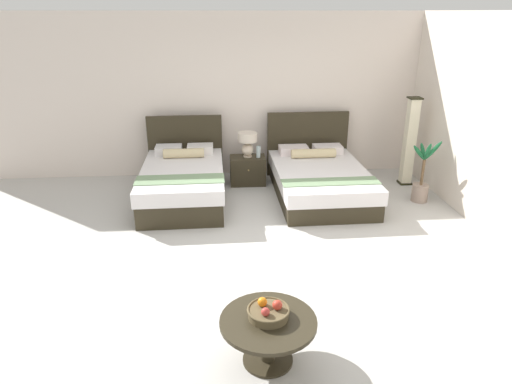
% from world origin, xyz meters
% --- Properties ---
extents(ground_plane, '(9.67, 9.64, 0.02)m').
position_xyz_m(ground_plane, '(0.00, 0.00, -0.01)').
color(ground_plane, '#BBB8B2').
extents(wall_back, '(9.67, 0.12, 2.77)m').
position_xyz_m(wall_back, '(0.00, 3.02, 1.38)').
color(wall_back, silver).
rests_on(wall_back, ground).
extents(wall_side_right, '(0.12, 5.24, 2.77)m').
position_xyz_m(wall_side_right, '(3.04, 0.40, 1.38)').
color(wall_side_right, silver).
rests_on(wall_side_right, ground).
extents(bed_near_window, '(1.28, 2.14, 1.11)m').
position_xyz_m(bed_near_window, '(-1.07, 1.78, 0.30)').
color(bed_near_window, '#2F281A').
rests_on(bed_near_window, ground).
extents(bed_near_corner, '(1.44, 2.22, 1.13)m').
position_xyz_m(bed_near_corner, '(1.07, 1.80, 0.27)').
color(bed_near_corner, '#2F281A').
rests_on(bed_near_corner, ground).
extents(nightstand, '(0.59, 0.42, 0.47)m').
position_xyz_m(nightstand, '(-0.03, 2.39, 0.24)').
color(nightstand, '#2F281A').
rests_on(nightstand, ground).
extents(table_lamp, '(0.32, 0.32, 0.41)m').
position_xyz_m(table_lamp, '(-0.03, 2.41, 0.73)').
color(table_lamp, beige).
rests_on(table_lamp, nightstand).
extents(vase, '(0.07, 0.07, 0.19)m').
position_xyz_m(vase, '(0.15, 2.35, 0.57)').
color(vase, silver).
rests_on(vase, nightstand).
extents(coffee_table, '(0.80, 0.80, 0.42)m').
position_xyz_m(coffee_table, '(-0.14, -1.90, 0.31)').
color(coffee_table, '#2F281A').
rests_on(coffee_table, ground).
extents(fruit_bowl, '(0.35, 0.35, 0.15)m').
position_xyz_m(fruit_bowl, '(-0.13, -1.87, 0.47)').
color(fruit_bowl, brown).
rests_on(fruit_bowl, coffee_table).
extents(floor_lamp_corner, '(0.20, 0.20, 1.47)m').
position_xyz_m(floor_lamp_corner, '(2.65, 2.17, 0.73)').
color(floor_lamp_corner, black).
rests_on(floor_lamp_corner, ground).
extents(potted_palm, '(0.49, 0.49, 1.00)m').
position_xyz_m(potted_palm, '(2.58, 1.39, 0.29)').
color(potted_palm, gray).
rests_on(potted_palm, ground).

